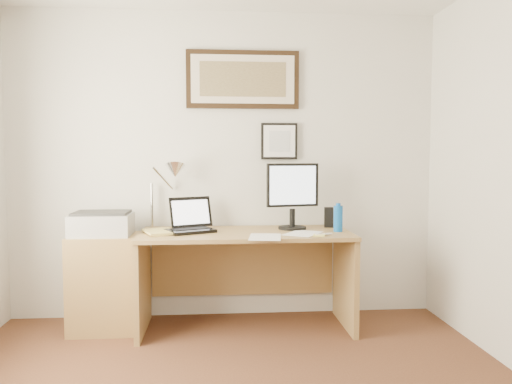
{
  "coord_description": "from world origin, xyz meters",
  "views": [
    {
      "loc": [
        -0.07,
        -2.13,
        1.32
      ],
      "look_at": [
        0.21,
        1.43,
        1.07
      ],
      "focal_mm": 35.0,
      "sensor_mm": 36.0,
      "label": 1
    }
  ],
  "objects": [
    {
      "name": "bottle_cap",
      "position": [
        0.86,
        1.59,
        0.96
      ],
      "size": [
        0.04,
        0.04,
        0.02
      ],
      "primitive_type": "cylinder",
      "color": "#0D55B1",
      "rests_on": "water_bottle"
    },
    {
      "name": "desk_lamp",
      "position": [
        -0.41,
        1.81,
        1.19
      ],
      "size": [
        0.29,
        0.27,
        0.53
      ],
      "color": "white",
      "rests_on": "desk"
    },
    {
      "name": "side_cabinet",
      "position": [
        -0.92,
        1.68,
        0.36
      ],
      "size": [
        0.5,
        0.4,
        0.73
      ],
      "primitive_type": "cube",
      "color": "olive",
      "rests_on": "floor"
    },
    {
      "name": "speaker",
      "position": [
        0.84,
        1.83,
        0.83
      ],
      "size": [
        0.08,
        0.07,
        0.16
      ],
      "primitive_type": "cube",
      "rotation": [
        0.0,
        0.0,
        -0.17
      ],
      "color": "black",
      "rests_on": "desk"
    },
    {
      "name": "water_bottle",
      "position": [
        0.86,
        1.59,
        0.85
      ],
      "size": [
        0.07,
        0.07,
        0.2
      ],
      "primitive_type": "cylinder",
      "color": "#0D55B1",
      "rests_on": "desk"
    },
    {
      "name": "lcd_monitor",
      "position": [
        0.53,
        1.74,
        1.04
      ],
      "size": [
        0.42,
        0.22,
        0.52
      ],
      "color": "black",
      "rests_on": "desk"
    },
    {
      "name": "marker_pen",
      "position": [
        0.71,
        1.41,
        0.76
      ],
      "size": [
        0.14,
        0.06,
        0.02
      ],
      "primitive_type": "cylinder",
      "rotation": [
        0.0,
        1.57,
        0.35
      ],
      "color": "white",
      "rests_on": "desk"
    },
    {
      "name": "printer",
      "position": [
        -0.93,
        1.68,
        0.82
      ],
      "size": [
        0.44,
        0.34,
        0.18
      ],
      "color": "#A6A6A9",
      "rests_on": "side_cabinet"
    },
    {
      "name": "picture_small",
      "position": [
        0.45,
        1.97,
        1.45
      ],
      "size": [
        0.3,
        0.03,
        0.3
      ],
      "color": "black",
      "rests_on": "wall_back"
    },
    {
      "name": "desk",
      "position": [
        0.15,
        1.72,
        0.51
      ],
      "size": [
        1.6,
        0.7,
        0.75
      ],
      "color": "olive",
      "rests_on": "floor"
    },
    {
      "name": "laptop",
      "position": [
        -0.27,
        1.69,
        0.81
      ],
      "size": [
        0.41,
        0.43,
        0.26
      ],
      "color": "black",
      "rests_on": "desk"
    },
    {
      "name": "picture_large",
      "position": [
        0.15,
        1.97,
        1.95
      ],
      "size": [
        0.92,
        0.04,
        0.47
      ],
      "color": "black",
      "rests_on": "wall_back"
    },
    {
      "name": "paper_sheet_b",
      "position": [
        0.57,
        1.5,
        0.75
      ],
      "size": [
        0.34,
        0.37,
        0.0
      ],
      "primitive_type": "cube",
      "rotation": [
        0.0,
        0.0,
        -0.57
      ],
      "color": "white",
      "rests_on": "desk"
    },
    {
      "name": "sticky_pad",
      "position": [
        0.67,
        1.38,
        0.76
      ],
      "size": [
        0.1,
        0.1,
        0.01
      ],
      "primitive_type": "cube",
      "rotation": [
        0.0,
        0.0,
        -0.27
      ],
      "color": "#E7DF6D",
      "rests_on": "desk"
    },
    {
      "name": "paper_sheet_a",
      "position": [
        0.27,
        1.37,
        0.75
      ],
      "size": [
        0.26,
        0.34,
        0.0
      ],
      "primitive_type": "cube",
      "rotation": [
        0.0,
        0.0,
        -0.14
      ],
      "color": "white",
      "rests_on": "desk"
    },
    {
      "name": "book",
      "position": [
        -0.59,
        1.56,
        0.76
      ],
      "size": [
        0.3,
        0.35,
        0.02
      ],
      "primitive_type": "imported",
      "rotation": [
        0.0,
        0.0,
        0.37
      ],
      "color": "#D8C365",
      "rests_on": "desk"
    },
    {
      "name": "wall_back",
      "position": [
        0.0,
        2.0,
        1.25
      ],
      "size": [
        3.5,
        0.02,
        2.5
      ],
      "primitive_type": "cube",
      "color": "silver",
      "rests_on": "ground"
    }
  ]
}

